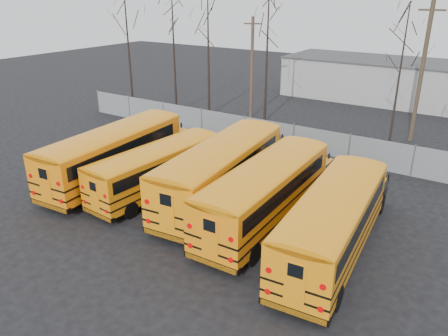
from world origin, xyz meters
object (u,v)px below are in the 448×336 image
Objects in this scene: bus_c at (223,166)px; utility_pole_right at (422,72)px; utility_pole_left at (252,68)px; bus_b at (159,165)px; bus_d at (268,187)px; bus_e at (335,217)px; bus_a at (116,149)px.

utility_pole_right is at bearing 63.01° from bus_c.
bus_b is at bearing -97.05° from utility_pole_left.
bus_d reaches higher than bus_e.
bus_d is 1.02× the size of bus_e.
bus_b is 1.17× the size of utility_pole_left.
bus_c reaches higher than bus_e.
utility_pole_left is (-0.24, 16.48, 2.53)m from bus_a.
bus_b is 17.06m from utility_pole_left.
bus_c is 17.85m from utility_pole_right.
bus_a is 7.00m from bus_c.
utility_pole_right reaches higher than bus_e.
bus_d is at bearing 6.19° from bus_b.
utility_pole_left is (-10.28, 16.21, 2.59)m from bus_d.
bus_d reaches higher than bus_b.
bus_a reaches higher than bus_e.
bus_c is 1.07× the size of bus_d.
bus_c is at bearing -84.32° from utility_pole_left.
utility_pole_right is at bearing 48.65° from bus_a.
utility_pole_left is at bearing 86.77° from bus_a.
bus_a is at bearing -175.23° from bus_b.
bus_c reaches higher than bus_b.
bus_d is at bearing -76.87° from utility_pole_left.
bus_b is at bearing -168.41° from bus_c.
utility_pole_left is (-3.56, 16.44, 2.82)m from bus_b.
utility_pole_left is at bearing 109.38° from bus_c.
bus_a is 13.80m from bus_e.
bus_e is 1.29× the size of utility_pole_left.
bus_a is 1.18× the size of utility_pole_right.
bus_b is 0.83× the size of bus_c.
utility_pole_right reaches higher than bus_d.
utility_pole_left reaches higher than bus_e.
bus_a is 1.04× the size of bus_d.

